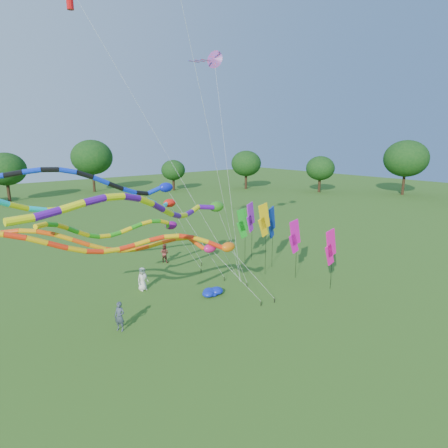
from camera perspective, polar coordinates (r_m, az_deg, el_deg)
ground at (r=21.93m, az=4.70°, el=-14.00°), size 160.00×160.00×0.00m
tree_ring at (r=16.24m, az=-2.58°, el=-2.73°), size 117.16×116.07×9.66m
tube_kite_red at (r=19.31m, az=-10.91°, el=-3.00°), size 14.10×2.97×6.81m
tube_kite_orange at (r=20.05m, az=-13.27°, el=-2.88°), size 12.85×4.90×6.41m
tube_kite_purple at (r=17.26m, az=-8.20°, el=2.44°), size 14.38×5.30×8.57m
tube_kite_blue at (r=21.69m, az=-19.40°, el=6.03°), size 15.56×2.49×9.17m
tube_kite_cyan at (r=22.19m, az=-15.80°, el=3.14°), size 14.92×5.07×8.41m
tube_kite_green at (r=22.43m, az=-13.65°, el=-0.46°), size 11.79×4.05×6.74m
delta_kite_high_c at (r=28.83m, az=-1.53°, el=23.81°), size 3.01×5.18×16.10m
banner_pole_violet at (r=30.31m, az=4.07°, el=1.00°), size 1.15×0.36×4.93m
banner_pole_magenta_b at (r=25.47m, az=15.93°, el=-3.44°), size 1.16×0.11×4.22m
banner_pole_green at (r=30.14m, az=2.87°, el=0.08°), size 1.15×0.35×4.48m
banner_pole_blue_b at (r=28.80m, az=7.28°, el=0.20°), size 1.13×0.44×4.89m
banner_pole_orange at (r=27.04m, az=6.10°, el=0.56°), size 1.16×0.11×5.43m
banner_pole_magenta_a at (r=26.87m, az=10.71°, el=-1.90°), size 1.16×0.15×4.40m
blue_nylon_heap at (r=24.34m, az=-1.31°, el=-10.63°), size 0.82×1.32×0.43m
person_a at (r=25.71m, az=-12.31°, el=-8.18°), size 0.83×0.61×1.58m
person_b at (r=20.92m, az=-15.62°, el=-13.41°), size 0.64×0.70×1.60m
person_c at (r=31.01m, az=-9.05°, el=-4.40°), size 0.87×0.93×1.53m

